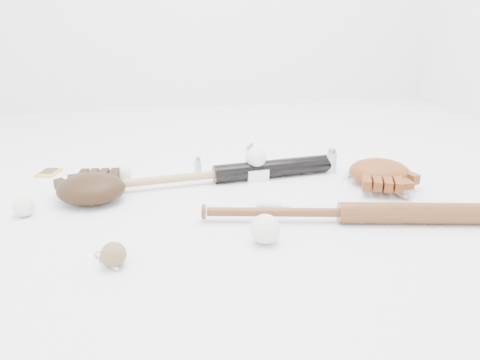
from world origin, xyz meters
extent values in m
plane|color=white|center=(0.00, 0.00, 0.00)|extent=(3.00, 3.00, 0.00)
cube|color=gold|center=(-0.70, 0.40, 0.00)|extent=(0.10, 0.12, 0.01)
cube|color=white|center=(0.08, 0.19, 0.02)|extent=(0.09, 0.09, 0.04)
sphere|color=white|center=(0.08, 0.19, 0.08)|extent=(0.08, 0.08, 0.08)
sphere|color=white|center=(-0.70, 0.01, 0.03)|extent=(0.06, 0.06, 0.06)
sphere|color=white|center=(-0.41, 0.25, 0.03)|extent=(0.07, 0.07, 0.07)
sphere|color=white|center=(-0.01, -0.29, 0.04)|extent=(0.08, 0.08, 0.08)
sphere|color=brown|center=(-0.41, -0.34, 0.03)|extent=(0.07, 0.07, 0.07)
cylinder|color=#B5BFC6|center=(0.09, 0.39, 0.03)|extent=(0.03, 0.03, 0.07)
cylinder|color=#B5BFC6|center=(0.11, 0.45, 0.03)|extent=(0.02, 0.02, 0.06)
cylinder|color=#B5BFC6|center=(-0.13, 0.28, 0.03)|extent=(0.03, 0.03, 0.07)
cylinder|color=#B5BFC6|center=(0.38, 0.20, 0.05)|extent=(0.04, 0.04, 0.09)
camera|label=1|loc=(-0.29, -1.41, 0.63)|focal=35.00mm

